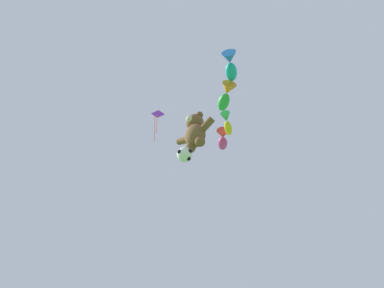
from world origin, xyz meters
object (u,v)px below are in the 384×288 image
(fish_kite_goldfin, at_px, (227,123))
(fish_kite_teal, at_px, (230,65))
(fish_kite_magenta, at_px, (223,139))
(teddy_bear_kite, at_px, (195,131))
(diamond_kite, at_px, (157,118))
(soccer_ball_kite, at_px, (185,155))
(fish_kite_emerald, at_px, (226,96))

(fish_kite_goldfin, bearing_deg, fish_kite_teal, -49.86)
(fish_kite_goldfin, bearing_deg, fish_kite_magenta, 135.65)
(teddy_bear_kite, relative_size, diamond_kite, 0.83)
(teddy_bear_kite, bearing_deg, soccer_ball_kite, -145.15)
(soccer_ball_kite, bearing_deg, fish_kite_teal, 8.39)
(soccer_ball_kite, relative_size, diamond_kite, 0.27)
(soccer_ball_kite, relative_size, fish_kite_emerald, 0.39)
(fish_kite_magenta, bearing_deg, fish_kite_teal, -48.10)
(soccer_ball_kite, height_order, fish_kite_emerald, fish_kite_emerald)
(fish_kite_goldfin, xyz_separation_m, fish_kite_magenta, (-1.32, 1.29, 0.46))
(soccer_ball_kite, distance_m, fish_kite_goldfin, 6.10)
(fish_kite_emerald, height_order, fish_kite_magenta, fish_kite_magenta)
(fish_kite_magenta, height_order, diamond_kite, fish_kite_magenta)
(soccer_ball_kite, xyz_separation_m, diamond_kite, (-2.45, -0.08, 4.74))
(teddy_bear_kite, height_order, soccer_ball_kite, teddy_bear_kite)
(fish_kite_emerald, bearing_deg, soccer_ball_kite, -133.36)
(soccer_ball_kite, bearing_deg, fish_kite_goldfin, 83.15)
(fish_kite_emerald, distance_m, fish_kite_goldfin, 2.10)
(soccer_ball_kite, distance_m, fish_kite_emerald, 5.55)
(teddy_bear_kite, xyz_separation_m, fish_kite_goldfin, (0.02, 3.15, 3.51))
(fish_kite_goldfin, bearing_deg, fish_kite_emerald, -55.06)
(teddy_bear_kite, distance_m, fish_kite_magenta, 6.10)
(soccer_ball_kite, height_order, fish_kite_teal, fish_kite_teal)
(teddy_bear_kite, height_order, diamond_kite, diamond_kite)
(soccer_ball_kite, distance_m, fish_kite_magenta, 7.29)
(fish_kite_goldfin, bearing_deg, teddy_bear_kite, -90.37)
(fish_kite_emerald, bearing_deg, fish_kite_teal, -43.92)
(soccer_ball_kite, relative_size, fish_kite_magenta, 0.40)
(fish_kite_magenta, bearing_deg, fish_kite_goldfin, -44.35)
(fish_kite_emerald, xyz_separation_m, fish_kite_magenta, (-2.52, 3.01, 0.46))
(teddy_bear_kite, bearing_deg, diamond_kite, -173.02)
(fish_kite_magenta, xyz_separation_m, diamond_kite, (-1.54, -4.79, -0.75))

